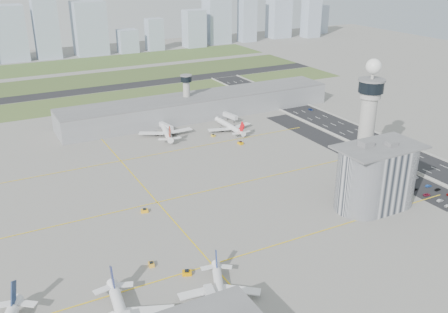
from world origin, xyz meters
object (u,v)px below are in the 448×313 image
car_hw_2 (311,109)px  airplane_far_b (229,123)px  airplane_near_c (220,288)px  jet_bridge_far_0 (161,126)px  admin_building (376,176)px  tug_4 (213,135)px  tug_3 (144,210)px  car_hw_4 (256,94)px  airplane_far_a (165,127)px  car_lot_4 (404,185)px  secondary_tower (187,92)px  car_lot_2 (427,195)px  car_lot_9 (428,186)px  jet_bridge_far_1 (224,115)px  car_lot_1 (440,200)px  car_lot_8 (438,189)px  tug_5 (240,143)px  car_lot_3 (414,189)px  car_hw_1 (376,143)px  control_tower (368,114)px  car_lot_5 (392,179)px  tug_2 (151,264)px  car_lot_11 (410,176)px  airplane_near_b (123,313)px  car_lot_0 (448,206)px  car_lot_10 (415,177)px

car_hw_2 → airplane_far_b: bearing=-175.3°
airplane_near_c → jet_bridge_far_0: bearing=-172.5°
admin_building → tug_4: bearing=101.1°
jet_bridge_far_0 → tug_3: size_ratio=4.23×
tug_3 → car_hw_4: size_ratio=0.92×
airplane_far_a → tug_3: 108.61m
car_lot_4 → secondary_tower: bearing=24.9°
secondary_tower → car_lot_2: secondary_tower is taller
car_lot_2 → car_lot_9: size_ratio=1.13×
jet_bridge_far_1 → car_lot_2: bearing=1.1°
car_lot_1 → car_hw_2: car_hw_2 is taller
tug_3 → car_lot_8: tug_3 is taller
secondary_tower → tug_4: (-2.34, -47.82, -17.99)m
jet_bridge_far_0 → jet_bridge_far_1: 50.00m
tug_5 → car_lot_3: bearing=107.2°
jet_bridge_far_1 → car_lot_1: size_ratio=3.68×
secondary_tower → car_hw_1: secondary_tower is taller
control_tower → car_hw_1: size_ratio=17.43×
airplane_near_c → car_lot_5: airplane_near_c is taller
car_lot_1 → jet_bridge_far_1: bearing=9.4°
tug_2 → car_lot_11: tug_2 is taller
control_tower → airplane_far_b: control_tower is taller
tug_5 → car_hw_1: bearing=145.0°
tug_5 → tug_3: bearing=26.6°
secondary_tower → airplane_far_b: (13.14, -41.86, -13.37)m
airplane_near_b → car_lot_3: size_ratio=9.32×
car_lot_5 → car_hw_4: car_hw_4 is taller
car_lot_2 → car_hw_1: size_ratio=1.09×
secondary_tower → jet_bridge_far_1: secondary_tower is taller
tug_4 → car_lot_11: (65.27, -109.38, -0.23)m
admin_building → car_hw_1: 89.11m
airplane_far_b → car_lot_3: 134.06m
car_lot_0 → control_tower: bearing=11.8°
car_lot_3 → jet_bridge_far_1: bearing=3.8°
secondary_tower → car_lot_5: 164.46m
tug_4 → control_tower: bearing=-73.9°
car_hw_4 → car_hw_1: bearing=-96.3°
tug_2 → car_lot_2: size_ratio=0.75×
airplane_near_c → car_lot_1: airplane_near_c is taller
control_tower → tug_3: 126.58m
car_lot_5 → car_lot_10: bearing=-113.1°
car_lot_5 → car_lot_4: bearing=179.4°
admin_building → airplane_near_b: bearing=-168.9°
airplane_near_b → car_lot_3: 166.74m
airplane_near_b → airplane_far_a: bearing=160.1°
airplane_near_c → tug_2: 34.10m
airplane_far_b → tug_2: size_ratio=12.79×
tug_3 → car_lot_4: size_ratio=1.01×
control_tower → car_lot_4: size_ratio=19.65×
tug_2 → car_lot_0: tug_2 is taller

